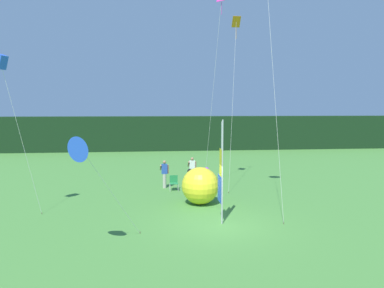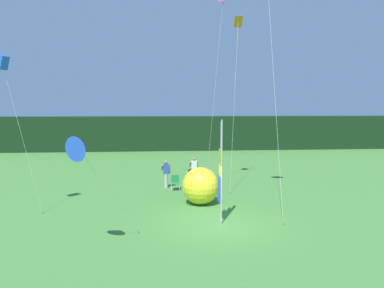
% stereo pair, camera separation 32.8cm
% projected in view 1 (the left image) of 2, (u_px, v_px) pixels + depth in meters
% --- Properties ---
extents(ground_plane, '(120.00, 120.00, 0.00)m').
position_uv_depth(ground_plane, '(219.00, 224.00, 15.54)').
color(ground_plane, '#478438').
extents(distant_treeline, '(80.00, 2.40, 3.95)m').
position_uv_depth(distant_treeline, '(177.00, 133.00, 42.38)').
color(distant_treeline, black).
rests_on(distant_treeline, ground).
extents(banner_flag, '(0.06, 1.03, 4.48)m').
position_uv_depth(banner_flag, '(221.00, 173.00, 15.64)').
color(banner_flag, '#B7B7BC').
rests_on(banner_flag, ground).
extents(person_near_banner, '(0.55, 0.48, 1.72)m').
position_uv_depth(person_near_banner, '(164.00, 173.00, 22.40)').
color(person_near_banner, '#B7B2A3').
rests_on(person_near_banner, ground).
extents(person_mid_field, '(0.55, 0.48, 1.75)m').
position_uv_depth(person_mid_field, '(192.00, 170.00, 23.58)').
color(person_mid_field, black).
rests_on(person_mid_field, ground).
extents(inflatable_balloon, '(1.93, 1.93, 1.93)m').
position_uv_depth(inflatable_balloon, '(200.00, 186.00, 18.65)').
color(inflatable_balloon, yellow).
rests_on(inflatable_balloon, ground).
extents(folding_chair, '(0.51, 0.51, 0.89)m').
position_uv_depth(folding_chair, '(174.00, 182.00, 21.82)').
color(folding_chair, '#BCBCC1').
rests_on(folding_chair, ground).
extents(kite_blue_delta_0, '(2.29, 2.35, 4.09)m').
position_uv_depth(kite_blue_delta_0, '(81.00, 149.00, 11.87)').
color(kite_blue_delta_0, brown).
rests_on(kite_blue_delta_0, ground).
extents(kite_magenta_diamond_2, '(1.14, 1.39, 11.85)m').
position_uv_depth(kite_magenta_diamond_2, '(220.00, 13.00, 21.23)').
color(kite_magenta_diamond_2, brown).
rests_on(kite_magenta_diamond_2, ground).
extents(kite_orange_diamond_3, '(1.25, 2.99, 10.69)m').
position_uv_depth(kite_orange_diamond_3, '(236.00, 36.00, 22.75)').
color(kite_orange_diamond_3, brown).
rests_on(kite_orange_diamond_3, ground).
extents(kite_blue_box_4, '(1.63, 0.90, 7.30)m').
position_uv_depth(kite_blue_box_4, '(0.00, 62.00, 15.55)').
color(kite_blue_box_4, brown).
rests_on(kite_blue_box_4, ground).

